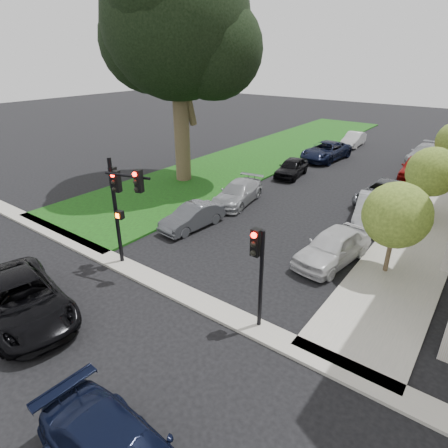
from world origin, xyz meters
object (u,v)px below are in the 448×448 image
Objects in this scene: car_parked_8 at (326,151)px; car_parked_1 at (372,210)px; small_tree_a at (397,215)px; car_parked_2 at (384,193)px; eucalyptus at (176,24)px; traffic_signal_secondary at (258,261)px; car_parked_6 at (238,193)px; car_parked_9 at (354,139)px; car_parked_7 at (292,167)px; car_parked_4 at (425,154)px; small_tree_b at (432,172)px; traffic_signal_main at (120,195)px; car_cross_near at (23,299)px; car_parked_0 at (333,246)px; car_parked_5 at (192,217)px; car_parked_3 at (415,167)px.

car_parked_1 is at bearing -51.67° from car_parked_8.
small_tree_a is 0.80× the size of car_parked_2.
eucalyptus is 17.25m from car_parked_2.
traffic_signal_secondary is 0.80× the size of car_parked_6.
car_parked_1 is at bearing -70.84° from car_parked_9.
traffic_signal_secondary reaches higher than car_parked_7.
car_parked_4 is (13.58, 16.65, -9.78)m from eucalyptus.
car_parked_2 reaches higher than car_parked_7.
car_parked_1 is 19.74m from car_parked_9.
small_tree_b is at bearing 79.13° from traffic_signal_secondary.
eucalyptus is 16.95m from car_parked_1.
traffic_signal_secondary is (6.92, -0.04, -0.77)m from traffic_signal_main.
car_cross_near is 32.93m from car_parked_4.
traffic_signal_main is 5.39m from car_cross_near.
car_parked_2 is at bearing 89.21° from traffic_signal_secondary.
car_parked_0 reaches higher than car_cross_near.
car_parked_5 is at bearing -96.89° from car_parked_7.
car_parked_1 is at bearing -40.78° from car_parked_7.
car_parked_3 is (0.49, 22.19, -1.87)m from traffic_signal_secondary.
car_parked_6 is (-7.37, 9.46, -1.97)m from traffic_signal_secondary.
car_parked_6 is (-10.06, 3.03, -2.08)m from small_tree_a.
car_parked_5 is (-0.19, 9.50, -0.12)m from car_cross_near.
eucalyptus is 12.96m from car_parked_7.
small_tree_a reaches higher than car_parked_4.
car_parked_7 is at bearing -94.21° from car_parked_9.
car_parked_1 reaches higher than car_parked_5.
traffic_signal_secondary is 6.24m from car_parked_0.
car_parked_1 is 1.10× the size of car_parked_9.
car_parked_0 is 5.60m from car_parked_1.
car_parked_9 is at bearing 122.37° from car_parked_2.
eucalyptus is 2.67× the size of car_parked_8.
car_parked_6 is (-7.85, -12.73, -0.10)m from car_parked_3.
small_tree_b reaches higher than car_parked_7.
traffic_signal_main is 0.95× the size of car_parked_4.
car_parked_9 is (-7.18, 2.34, -0.06)m from car_parked_4.
small_tree_a is 25.39m from car_parked_9.
car_parked_3 is 1.09× the size of car_parked_9.
car_parked_2 is (0.21, 14.88, -1.94)m from traffic_signal_secondary.
eucalyptus reaches higher than traffic_signal_main.
eucalyptus is 11.62m from car_parked_6.
small_tree_a is at bearing -54.48° from car_parked_8.
small_tree_a is at bearing -66.93° from car_parked_2.
eucalyptus is 18.94m from traffic_signal_secondary.
traffic_signal_secondary reaches higher than car_parked_3.
car_parked_3 is (7.52, 26.84, 0.01)m from car_cross_near.
traffic_signal_secondary reaches higher than car_parked_0.
car_parked_8 is at bearing 81.37° from car_parked_7.
car_parked_0 is at bearing -167.62° from small_tree_a.
car_parked_8 reaches higher than car_parked_6.
car_parked_1 is 13.68m from car_parked_8.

